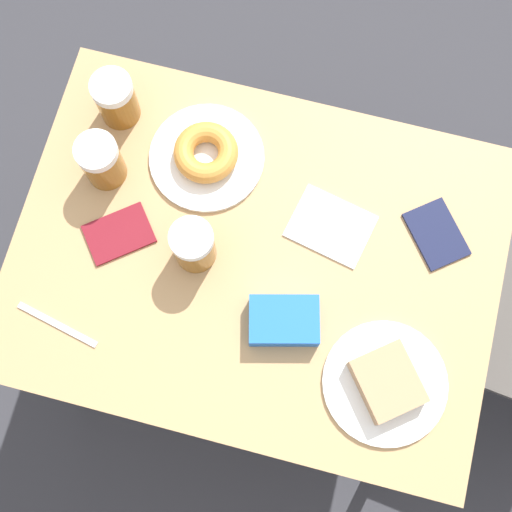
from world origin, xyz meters
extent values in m
plane|color=#333338|center=(0.00, 0.00, 0.00)|extent=(8.00, 8.00, 0.00)
cube|color=tan|center=(0.00, 0.00, 0.75)|extent=(0.70, 0.94, 0.03)
cylinder|color=black|center=(-0.31, -0.43, 0.37)|extent=(0.04, 0.04, 0.74)
cylinder|color=black|center=(0.31, -0.43, 0.37)|extent=(0.04, 0.04, 0.74)
cylinder|color=black|center=(-0.31, 0.43, 0.37)|extent=(0.04, 0.04, 0.74)
cylinder|color=black|center=(0.31, 0.43, 0.37)|extent=(0.04, 0.04, 0.74)
cylinder|color=#514C47|center=(-0.29, 0.56, 0.21)|extent=(0.03, 0.03, 0.42)
cylinder|color=#514C47|center=(0.06, 0.52, 0.21)|extent=(0.03, 0.03, 0.42)
cylinder|color=white|center=(0.17, 0.29, 0.77)|extent=(0.23, 0.23, 0.01)
cube|color=tan|center=(0.17, 0.29, 0.80)|extent=(0.16, 0.16, 0.04)
cylinder|color=white|center=(-0.18, -0.15, 0.77)|extent=(0.23, 0.23, 0.01)
torus|color=#D18938|center=(-0.18, -0.15, 0.80)|extent=(0.13, 0.13, 0.04)
cylinder|color=#8C5619|center=(-0.10, -0.33, 0.82)|extent=(0.08, 0.08, 0.10)
cylinder|color=white|center=(-0.10, -0.33, 0.88)|extent=(0.08, 0.08, 0.02)
cylinder|color=#8C5619|center=(0.02, -0.12, 0.82)|extent=(0.08, 0.08, 0.10)
cylinder|color=white|center=(0.02, -0.12, 0.88)|extent=(0.08, 0.08, 0.02)
cylinder|color=#8C5619|center=(-0.23, -0.34, 0.82)|extent=(0.08, 0.08, 0.10)
cylinder|color=white|center=(-0.23, -0.34, 0.88)|extent=(0.08, 0.08, 0.02)
cube|color=white|center=(-0.10, 0.13, 0.77)|extent=(0.15, 0.18, 0.00)
cube|color=silver|center=(0.22, -0.33, 0.77)|extent=(0.05, 0.17, 0.00)
cube|color=#141938|center=(-0.13, 0.33, 0.77)|extent=(0.15, 0.15, 0.01)
cube|color=maroon|center=(0.02, -0.27, 0.77)|extent=(0.15, 0.15, 0.01)
cube|color=blue|center=(0.11, 0.08, 0.79)|extent=(0.12, 0.15, 0.05)
camera|label=1|loc=(0.33, 0.09, 2.11)|focal=50.00mm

